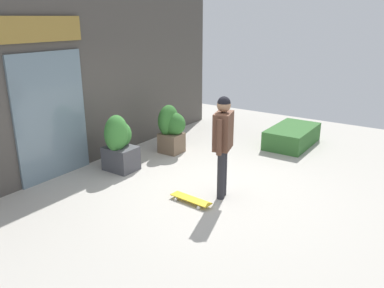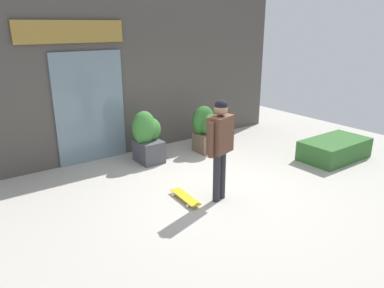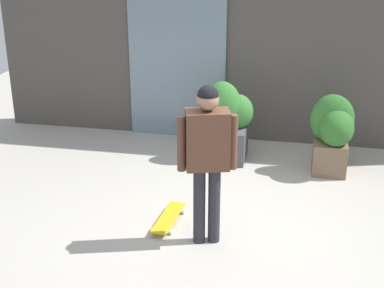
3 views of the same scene
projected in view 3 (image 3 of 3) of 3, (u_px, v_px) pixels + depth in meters
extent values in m
plane|color=#B2ADA3|center=(227.00, 224.00, 6.48)|extent=(12.00, 12.00, 0.00)
cube|color=#4C4742|center=(256.00, 14.00, 8.37)|extent=(8.18, 0.25, 3.95)
cube|color=slate|center=(177.00, 63.00, 8.74)|extent=(1.54, 0.06, 2.40)
cylinder|color=#28282D|center=(199.00, 205.00, 5.98)|extent=(0.13, 0.13, 0.88)
cylinder|color=#28282D|center=(214.00, 205.00, 5.99)|extent=(0.13, 0.13, 0.88)
cube|color=brown|center=(207.00, 140.00, 5.71)|extent=(0.50, 0.37, 0.62)
cylinder|color=brown|center=(181.00, 144.00, 5.70)|extent=(0.09, 0.09, 0.59)
cylinder|color=brown|center=(233.00, 142.00, 5.74)|extent=(0.09, 0.09, 0.59)
sphere|color=#997051|center=(208.00, 99.00, 5.55)|extent=(0.23, 0.23, 0.23)
sphere|color=black|center=(208.00, 96.00, 5.53)|extent=(0.22, 0.22, 0.22)
cube|color=gold|center=(168.00, 217.00, 6.50)|extent=(0.25, 0.78, 0.02)
cylinder|color=silver|center=(166.00, 209.00, 6.76)|extent=(0.03, 0.06, 0.05)
cylinder|color=silver|center=(183.00, 212.00, 6.71)|extent=(0.03, 0.06, 0.05)
cylinder|color=silver|center=(153.00, 230.00, 6.32)|extent=(0.03, 0.06, 0.05)
cylinder|color=silver|center=(171.00, 232.00, 6.27)|extent=(0.03, 0.06, 0.05)
cube|color=brown|center=(329.00, 157.00, 7.75)|extent=(0.45, 0.48, 0.45)
ellipsoid|color=#2D6628|center=(336.00, 128.00, 7.54)|extent=(0.48, 0.56, 0.52)
ellipsoid|color=#2D6628|center=(332.00, 119.00, 7.62)|extent=(0.59, 0.38, 0.71)
cube|color=#47474C|center=(229.00, 143.00, 8.19)|extent=(0.51, 0.63, 0.49)
ellipsoid|color=#387A33|center=(233.00, 112.00, 8.08)|extent=(0.55, 0.36, 0.51)
ellipsoid|color=#387A33|center=(237.00, 112.00, 8.05)|extent=(0.46, 0.38, 0.52)
ellipsoid|color=#387A33|center=(222.00, 107.00, 7.98)|extent=(0.54, 0.39, 0.74)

